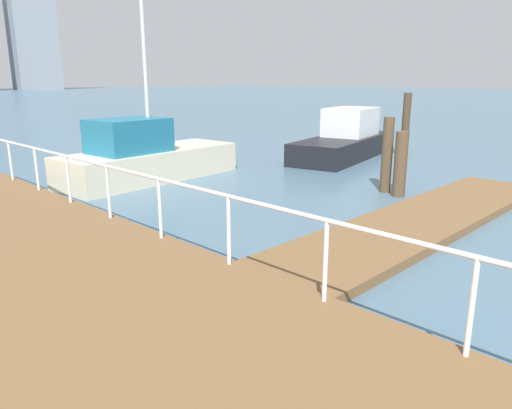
# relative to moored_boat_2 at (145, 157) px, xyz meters

# --- Properties ---
(ground_plane) EXTENTS (300.00, 300.00, 0.00)m
(ground_plane) POSITION_rel_moored_boat_2_xyz_m (-0.50, 1.91, -0.72)
(ground_plane) COLOR slate
(floating_dock) EXTENTS (10.74, 2.00, 0.18)m
(floating_dock) POSITION_rel_moored_boat_2_xyz_m (1.37, -8.42, -0.63)
(floating_dock) COLOR brown
(floating_dock) RESTS_ON ground_plane
(boardwalk_railing) EXTENTS (0.06, 26.51, 1.08)m
(boardwalk_railing) POSITION_rel_moored_boat_2_xyz_m (-3.65, -10.51, 0.53)
(boardwalk_railing) COLOR white
(boardwalk_railing) RESTS_ON boardwalk
(dock_piling_1) EXTENTS (0.31, 0.31, 2.55)m
(dock_piling_1) POSITION_rel_moored_boat_2_xyz_m (9.93, -3.53, 0.56)
(dock_piling_1) COLOR #473826
(dock_piling_1) RESTS_ON ground_plane
(dock_piling_2) EXTENTS (0.30, 0.30, 2.08)m
(dock_piling_2) POSITION_rel_moored_boat_2_xyz_m (3.79, -6.22, 0.32)
(dock_piling_2) COLOR brown
(dock_piling_2) RESTS_ON ground_plane
(dock_piling_3) EXTENTS (0.34, 0.34, 1.75)m
(dock_piling_3) POSITION_rel_moored_boat_2_xyz_m (3.57, -6.76, 0.15)
(dock_piling_3) COLOR brown
(dock_piling_3) RESTS_ON ground_plane
(moored_boat_2) EXTENTS (5.98, 2.54, 6.28)m
(moored_boat_2) POSITION_rel_moored_boat_2_xyz_m (0.00, 0.00, 0.00)
(moored_boat_2) COLOR beige
(moored_boat_2) RESTS_ON ground_plane
(moored_boat_3) EXTENTS (6.57, 3.35, 1.95)m
(moored_boat_3) POSITION_rel_moored_boat_2_xyz_m (8.20, -1.87, -0.02)
(moored_boat_3) COLOR black
(moored_boat_3) RESTS_ON ground_plane
(skyline_tower_6) EXTENTS (12.09, 9.23, 40.83)m
(skyline_tower_6) POSITION_rel_moored_boat_2_xyz_m (48.91, 130.31, 19.69)
(skyline_tower_6) COLOR #8C939E
(skyline_tower_6) RESTS_ON ground_plane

